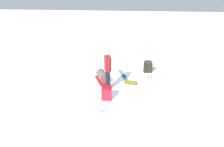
% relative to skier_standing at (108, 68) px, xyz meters
% --- Properties ---
extents(ground_plane, '(80.00, 80.00, 0.00)m').
position_rel_skier_standing_xyz_m(ground_plane, '(-0.17, -0.06, -0.95)').
color(ground_plane, white).
extents(skier_standing, '(0.33, 0.54, 1.70)m').
position_rel_skier_standing_xyz_m(skier_standing, '(0.00, 0.00, 0.00)').
color(skier_standing, black).
rests_on(skier_standing, ground_plane).
extents(ski_pair_near, '(0.81, 1.73, 0.05)m').
position_rel_skier_standing_xyz_m(ski_pair_near, '(-0.56, -1.40, -0.94)').
color(ski_pair_near, '#295DA8').
rests_on(ski_pair_near, ground_plane).
extents(backpack_large_dark, '(0.38, 0.29, 0.55)m').
position_rel_skier_standing_xyz_m(backpack_large_dark, '(-0.09, 0.82, -0.69)').
color(backpack_large_dark, maroon).
rests_on(backpack_large_dark, ground_plane).
extents(backpack_bright, '(0.42, 0.34, 0.60)m').
position_rel_skier_standing_xyz_m(backpack_bright, '(-1.69, -2.17, -0.66)').
color(backpack_bright, black).
rests_on(backpack_bright, ground_plane).
extents(ski_poles_planted_near, '(0.23, 0.12, 1.31)m').
position_rel_skier_standing_xyz_m(ski_poles_planted_near, '(-1.79, -1.38, -0.23)').
color(ski_poles_planted_near, maroon).
rests_on(ski_poles_planted_near, ground_plane).
extents(gear_sled, '(0.88, 1.19, 0.49)m').
position_rel_skier_standing_xyz_m(gear_sled, '(0.38, -0.75, -0.73)').
color(gear_sled, red).
rests_on(gear_sled, ground_plane).
extents(sleeping_mat_rolled, '(0.58, 0.30, 0.18)m').
position_rel_skier_standing_xyz_m(sleeping_mat_rolled, '(-0.91, -0.62, -0.86)').
color(sleeping_mat_rolled, '#5C4F11').
rests_on(sleeping_mat_rolled, ground_plane).
extents(thermos_bottle, '(0.07, 0.07, 0.26)m').
position_rel_skier_standing_xyz_m(thermos_bottle, '(-0.03, 1.77, -0.82)').
color(thermos_bottle, '#BBB7C5').
rests_on(thermos_bottle, ground_plane).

